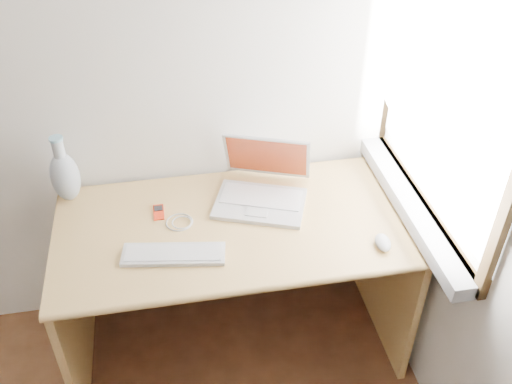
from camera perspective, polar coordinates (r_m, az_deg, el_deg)
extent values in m
cube|color=white|center=(2.06, 18.99, 10.54)|extent=(0.01, 0.90, 1.00)
cube|color=#9A999C|center=(2.31, 15.16, -1.24)|extent=(0.10, 0.96, 0.06)
cube|color=white|center=(2.01, 17.21, 11.24)|extent=(0.02, 0.84, 0.92)
cube|color=#DCB36B|center=(2.24, -2.23, -3.38)|extent=(1.39, 0.70, 0.03)
cube|color=#DCB36B|center=(2.53, -17.75, -11.35)|extent=(0.03, 0.66, 0.71)
cube|color=#DCB36B|center=(2.65, 12.83, -7.60)|extent=(0.03, 0.66, 0.71)
cube|color=#DCB36B|center=(2.66, -3.17, -2.80)|extent=(1.33, 0.03, 0.47)
cube|color=silver|center=(2.31, 0.40, -1.15)|extent=(0.42, 0.36, 0.02)
cube|color=white|center=(2.30, 0.40, -0.94)|extent=(0.35, 0.24, 0.00)
cube|color=silver|center=(2.34, -0.16, 3.03)|extent=(0.37, 0.21, 0.23)
cube|color=#9C3B11|center=(2.34, -0.16, 3.03)|extent=(0.34, 0.19, 0.20)
cube|color=silver|center=(2.11, -8.24, -6.19)|extent=(0.39, 0.17, 0.02)
cube|color=white|center=(2.10, -8.26, -6.00)|extent=(0.36, 0.14, 0.00)
ellipsoid|color=silver|center=(2.17, 12.58, -4.95)|extent=(0.07, 0.10, 0.03)
cube|color=#AE220C|center=(2.31, -9.71, -2.01)|extent=(0.04, 0.09, 0.01)
cube|color=black|center=(2.31, -9.72, -1.92)|extent=(0.03, 0.03, 0.00)
torus|color=silver|center=(2.25, -7.66, -3.01)|extent=(0.13, 0.13, 0.01)
cube|color=silver|center=(2.11, -7.64, -6.24)|extent=(0.06, 0.10, 0.01)
ellipsoid|color=silver|center=(2.41, -18.53, 1.43)|extent=(0.12, 0.12, 0.22)
cylinder|color=silver|center=(2.34, -19.18, 4.13)|extent=(0.05, 0.05, 0.09)
cylinder|color=#90CDE7|center=(2.31, -19.40, 5.05)|extent=(0.05, 0.05, 0.01)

